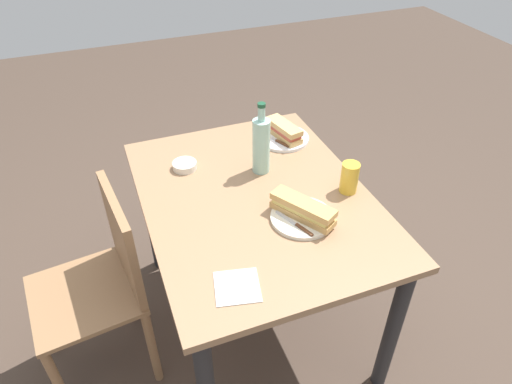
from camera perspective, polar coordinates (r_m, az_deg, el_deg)
name	(u,v)px	position (r m, az deg, el deg)	size (l,w,h in m)	color
ground_plane	(256,315)	(2.34, 0.00, -14.97)	(8.00, 8.00, 0.00)	#47382D
dining_table	(256,218)	(1.87, 0.00, -3.19)	(1.13, 0.86, 0.74)	#997251
chair_far	(104,280)	(1.91, -18.28, -10.33)	(0.45, 0.45, 0.87)	#936B47
plate_near	(283,138)	(2.15, 3.42, 6.67)	(0.23, 0.23, 0.01)	white
baguette_sandwich_near	(284,130)	(2.13, 3.46, 7.63)	(0.21, 0.11, 0.07)	tan
knife_near	(276,140)	(2.11, 2.50, 6.40)	(0.17, 0.08, 0.01)	silver
plate_far	(302,218)	(1.70, 5.72, -3.17)	(0.23, 0.23, 0.01)	silver
baguette_sandwich_far	(303,209)	(1.67, 5.81, -2.10)	(0.25, 0.19, 0.07)	tan
knife_far	(296,224)	(1.65, 5.01, -4.03)	(0.17, 0.08, 0.01)	silver
water_bottle	(261,145)	(1.87, 0.65, 5.87)	(0.07, 0.07, 0.31)	#99C6B7
beer_glass	(349,178)	(1.83, 11.49, 1.75)	(0.07, 0.07, 0.13)	gold
olive_bowl	(185,165)	(1.97, -8.82, 3.27)	(0.10, 0.10, 0.03)	silver
paper_napkin	(237,287)	(1.47, -2.36, -11.64)	(0.14, 0.14, 0.00)	white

